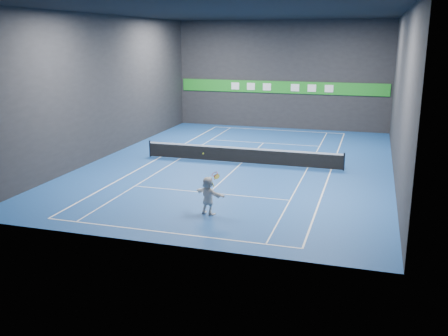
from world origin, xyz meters
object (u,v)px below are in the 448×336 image
(tennis_ball, at_px, (203,154))
(tennis_net, at_px, (242,155))
(tennis_racket, at_px, (215,176))
(player, at_px, (208,196))

(tennis_ball, bearing_deg, tennis_net, 94.24)
(tennis_ball, xyz_separation_m, tennis_racket, (0.57, -0.14, -0.92))
(player, height_order, tennis_ball, tennis_ball)
(tennis_net, relative_size, tennis_racket, 17.30)
(player, relative_size, tennis_ball, 24.73)
(player, distance_m, tennis_ball, 1.86)
(player, xyz_separation_m, tennis_racket, (0.30, 0.05, 0.92))
(tennis_net, xyz_separation_m, tennis_racket, (1.25, -9.30, 1.24))
(tennis_net, distance_m, tennis_racket, 9.47)
(player, bearing_deg, tennis_racket, -147.58)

